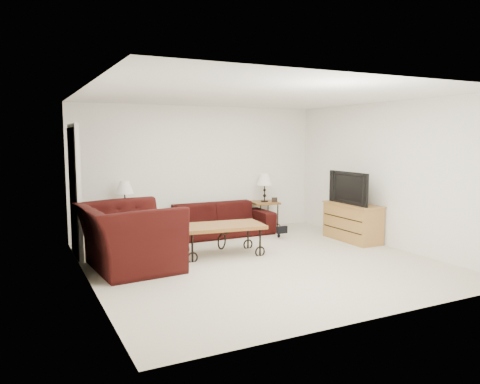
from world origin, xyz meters
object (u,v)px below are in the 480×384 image
side_table_left (126,227)px  television (353,188)px  tv_stand (352,222)px  sofa (218,220)px  lamp_left (125,197)px  armchair (129,237)px  backpack (279,227)px  side_table_right (264,215)px  lamp_right (265,188)px  coffee_table (222,240)px

side_table_left → television: (3.76, -1.66, 0.70)m
tv_stand → television: bearing=180.0°
side_table_left → tv_stand: tv_stand is taller
sofa → lamp_left: lamp_left is taller
armchair → backpack: 3.13m
side_table_left → armchair: armchair is taller
tv_stand → backpack: bearing=143.9°
side_table_left → television: 4.17m
sofa → side_table_right: size_ratio=3.71×
side_table_left → lamp_left: size_ratio=1.00×
lamp_right → lamp_left: bearing=180.0°
lamp_left → television: bearing=-23.8°
sofa → tv_stand: size_ratio=1.87×
tv_stand → television: 0.64m
backpack → side_table_left: bearing=142.4°
lamp_left → side_table_right: bearing=0.0°
television → lamp_left: bearing=-113.8°
sofa → tv_stand: bearing=-35.9°
coffee_table → sofa: bearing=68.4°
side_table_left → backpack: bearing=-17.8°
tv_stand → side_table_left: bearing=156.3°
sofa → side_table_right: (1.12, 0.18, -0.02)m
coffee_table → tv_stand: bearing=-2.4°
lamp_right → tv_stand: lamp_right is taller
side_table_right → coffee_table: 2.27m
sofa → side_table_right: bearing=9.1°
side_table_left → side_table_right: (2.86, 0.00, 0.01)m
lamp_right → tv_stand: bearing=-60.9°
armchair → backpack: size_ratio=3.43×
sofa → backpack: 1.17m
armchair → television: television is taller
side_table_right → backpack: (-0.17, -0.86, -0.08)m
side_table_right → backpack: bearing=-101.3°
side_table_left → lamp_right: lamp_right is taller
armchair → television: 4.12m
side_table_left → lamp_right: size_ratio=0.97×
sofa → tv_stand: 2.52m
tv_stand → lamp_right: bearing=119.1°
tv_stand → backpack: tv_stand is taller
sofa → backpack: bearing=-35.7°
lamp_right → coffee_table: size_ratio=0.43×
television → backpack: television is taller
lamp_right → armchair: lamp_right is taller
armchair → tv_stand: armchair is taller
sofa → side_table_left: 1.75m
side_table_right → backpack: side_table_right is taller
sofa → television: (2.02, -1.48, 0.67)m
armchair → backpack: armchair is taller
lamp_left → armchair: (-0.32, -1.69, -0.37)m
lamp_left → television: 4.11m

